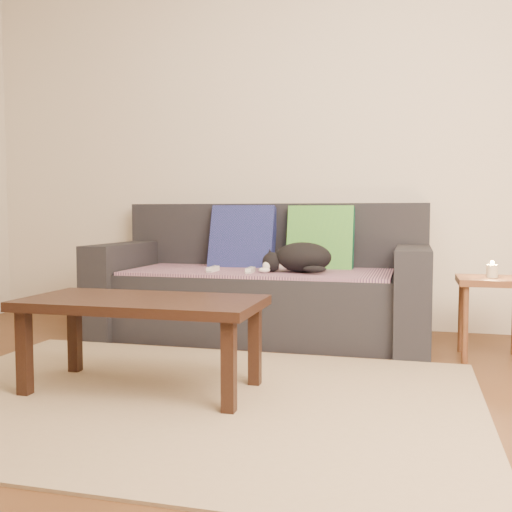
{
  "coord_description": "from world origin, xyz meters",
  "views": [
    {
      "loc": [
        0.94,
        -2.21,
        0.8
      ],
      "look_at": [
        0.05,
        1.2,
        0.55
      ],
      "focal_mm": 42.0,
      "sensor_mm": 36.0,
      "label": 1
    }
  ],
  "objects_px": {
    "cat": "(300,258)",
    "coffee_table": "(142,310)",
    "sofa": "(263,289)",
    "side_table": "(492,292)",
    "wii_remote_a": "(213,269)",
    "wii_remote_b": "(250,270)"
  },
  "relations": [
    {
      "from": "wii_remote_b",
      "to": "coffee_table",
      "type": "distance_m",
      "value": 1.11
    },
    {
      "from": "wii_remote_a",
      "to": "wii_remote_b",
      "type": "relative_size",
      "value": 1.0
    },
    {
      "from": "cat",
      "to": "coffee_table",
      "type": "bearing_deg",
      "value": -90.82
    },
    {
      "from": "sofa",
      "to": "side_table",
      "type": "height_order",
      "value": "sofa"
    },
    {
      "from": "sofa",
      "to": "side_table",
      "type": "distance_m",
      "value": 1.4
    },
    {
      "from": "sofa",
      "to": "wii_remote_a",
      "type": "distance_m",
      "value": 0.39
    },
    {
      "from": "sofa",
      "to": "wii_remote_a",
      "type": "xyz_separation_m",
      "value": [
        -0.26,
        -0.25,
        0.15
      ]
    },
    {
      "from": "side_table",
      "to": "cat",
      "type": "bearing_deg",
      "value": 173.16
    },
    {
      "from": "cat",
      "to": "side_table",
      "type": "xyz_separation_m",
      "value": [
        1.09,
        -0.13,
        -0.16
      ]
    },
    {
      "from": "side_table",
      "to": "coffee_table",
      "type": "distance_m",
      "value": 1.9
    },
    {
      "from": "side_table",
      "to": "coffee_table",
      "type": "relative_size",
      "value": 0.43
    },
    {
      "from": "wii_remote_b",
      "to": "coffee_table",
      "type": "relative_size",
      "value": 0.14
    },
    {
      "from": "wii_remote_b",
      "to": "coffee_table",
      "type": "bearing_deg",
      "value": 165.2
    },
    {
      "from": "wii_remote_b",
      "to": "side_table",
      "type": "height_order",
      "value": "wii_remote_b"
    },
    {
      "from": "wii_remote_b",
      "to": "side_table",
      "type": "xyz_separation_m",
      "value": [
        1.38,
        -0.04,
        -0.08
      ]
    },
    {
      "from": "sofa",
      "to": "wii_remote_a",
      "type": "bearing_deg",
      "value": -135.71
    },
    {
      "from": "sofa",
      "to": "coffee_table",
      "type": "bearing_deg",
      "value": -99.1
    },
    {
      "from": "cat",
      "to": "side_table",
      "type": "relative_size",
      "value": 1.05
    },
    {
      "from": "sofa",
      "to": "cat",
      "type": "distance_m",
      "value": 0.39
    },
    {
      "from": "coffee_table",
      "to": "cat",
      "type": "bearing_deg",
      "value": 67.25
    },
    {
      "from": "cat",
      "to": "coffee_table",
      "type": "height_order",
      "value": "cat"
    },
    {
      "from": "coffee_table",
      "to": "wii_remote_a",
      "type": "bearing_deg",
      "value": 92.21
    }
  ]
}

